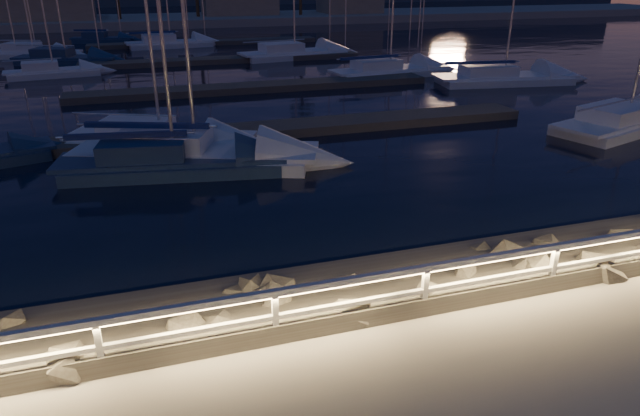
# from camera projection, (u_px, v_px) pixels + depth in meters

# --- Properties ---
(ground) EXTENTS (400.00, 400.00, 0.00)m
(ground) POSITION_uv_depth(u_px,v_px,m) (509.00, 296.00, 11.90)
(ground) COLOR gray
(ground) RESTS_ON ground
(harbor_water) EXTENTS (400.00, 440.00, 0.60)m
(harbor_water) POSITION_uv_depth(u_px,v_px,m) (241.00, 82.00, 39.69)
(harbor_water) COLOR black
(harbor_water) RESTS_ON ground
(guard_rail) EXTENTS (44.11, 0.12, 1.06)m
(guard_rail) POSITION_uv_depth(u_px,v_px,m) (511.00, 264.00, 11.58)
(guard_rail) COLOR white
(guard_rail) RESTS_ON ground
(riprap) EXTENTS (26.62, 2.96, 1.44)m
(riprap) POSITION_uv_depth(u_px,v_px,m) (512.00, 272.00, 13.10)
(riprap) COLOR #5F5B51
(riprap) RESTS_ON ground
(floating_docks) EXTENTS (22.00, 36.00, 0.40)m
(floating_docks) POSITION_uv_depth(u_px,v_px,m) (237.00, 71.00, 40.59)
(floating_docks) COLOR #584E48
(floating_docks) RESTS_ON ground
(far_shore) EXTENTS (160.00, 14.00, 5.20)m
(far_shore) POSITION_uv_depth(u_px,v_px,m) (181.00, 17.00, 76.77)
(far_shore) COLOR gray
(far_shore) RESTS_ON ground
(sailboat_b) EXTENTS (8.52, 3.78, 14.05)m
(sailboat_b) POSITION_uv_depth(u_px,v_px,m) (168.00, 160.00, 20.80)
(sailboat_b) COLOR navy
(sailboat_b) RESTS_ON ground
(sailboat_c) EXTENTS (9.49, 5.69, 15.62)m
(sailboat_c) POSITION_uv_depth(u_px,v_px,m) (189.00, 152.00, 21.68)
(sailboat_c) COLOR silver
(sailboat_c) RESTS_ON ground
(sailboat_d) EXTENTS (9.34, 5.13, 15.23)m
(sailboat_d) POSITION_uv_depth(u_px,v_px,m) (625.00, 119.00, 26.53)
(sailboat_d) COLOR silver
(sailboat_d) RESTS_ON ground
(sailboat_e) EXTENTS (6.50, 2.70, 10.81)m
(sailboat_e) POSITION_uv_depth(u_px,v_px,m) (51.00, 71.00, 39.25)
(sailboat_e) COLOR silver
(sailboat_e) RESTS_ON ground
(sailboat_f) EXTENTS (7.90, 5.11, 13.15)m
(sailboat_f) POSITION_uv_depth(u_px,v_px,m) (156.00, 137.00, 23.69)
(sailboat_f) COLOR silver
(sailboat_f) RESTS_ON ground
(sailboat_g) EXTENTS (8.76, 3.48, 14.47)m
(sailboat_g) POSITION_uv_depth(u_px,v_px,m) (387.00, 70.00, 39.38)
(sailboat_g) COLOR silver
(sailboat_g) RESTS_ON ground
(sailboat_h) EXTENTS (9.46, 4.04, 15.50)m
(sailboat_h) POSITION_uv_depth(u_px,v_px,m) (501.00, 77.00, 36.92)
(sailboat_h) COLOR silver
(sailboat_h) RESTS_ON ground
(sailboat_i) EXTENTS (7.72, 4.59, 12.80)m
(sailboat_i) POSITION_uv_depth(u_px,v_px,m) (32.00, 53.00, 47.54)
(sailboat_i) COLOR silver
(sailboat_i) RESTS_ON ground
(sailboat_j) EXTENTS (8.15, 4.69, 13.42)m
(sailboat_j) POSITION_uv_depth(u_px,v_px,m) (64.00, 58.00, 44.66)
(sailboat_j) COLOR navy
(sailboat_j) RESTS_ON ground
(sailboat_k) EXTENTS (9.55, 4.06, 15.72)m
(sailboat_k) POSITION_uv_depth(u_px,v_px,m) (292.00, 53.00, 47.34)
(sailboat_k) COLOR silver
(sailboat_k) RESTS_ON ground
(sailboat_m) EXTENTS (6.44, 3.24, 10.62)m
(sailboat_m) POSITION_uv_depth(u_px,v_px,m) (102.00, 39.00, 57.57)
(sailboat_m) COLOR navy
(sailboat_m) RESTS_ON ground
(sailboat_n) EXTENTS (8.38, 3.28, 13.93)m
(sailboat_n) POSITION_uv_depth(u_px,v_px,m) (168.00, 43.00, 53.97)
(sailboat_n) COLOR silver
(sailboat_n) RESTS_ON ground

